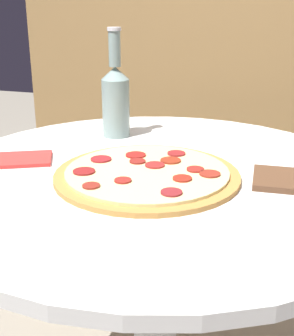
# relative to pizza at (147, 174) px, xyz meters

# --- Properties ---
(table) EXTENTS (0.92, 0.92, 0.75)m
(table) POSITION_rel_pizza_xyz_m (0.01, 0.04, -0.20)
(table) COLOR silver
(table) RESTS_ON ground_plane
(fence_panel) EXTENTS (1.51, 0.04, 1.62)m
(fence_panel) POSITION_rel_pizza_xyz_m (0.01, 0.87, 0.05)
(fence_panel) COLOR olive
(fence_panel) RESTS_ON ground_plane
(pizza) EXTENTS (0.37, 0.37, 0.02)m
(pizza) POSITION_rel_pizza_xyz_m (0.00, 0.00, 0.00)
(pizza) COLOR #B77F3D
(pizza) RESTS_ON table
(beer_bottle) EXTENTS (0.07, 0.07, 0.27)m
(beer_bottle) POSITION_rel_pizza_xyz_m (-0.16, 0.26, 0.09)
(beer_bottle) COLOR gray
(beer_bottle) RESTS_ON table
(napkin) EXTENTS (0.18, 0.15, 0.01)m
(napkin) POSITION_rel_pizza_xyz_m (-0.30, 0.01, -0.00)
(napkin) COLOR red
(napkin) RESTS_ON table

